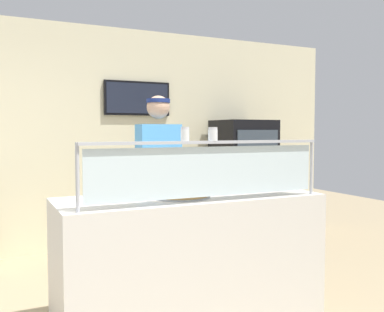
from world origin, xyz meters
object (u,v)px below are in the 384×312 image
(pizza_server, at_px, (180,192))
(worker_figure, at_px, (159,179))
(drink_fridge, at_px, (243,180))
(pepper_flake_shaker, at_px, (213,135))
(pizza_tray, at_px, (180,195))
(parmesan_shaker, at_px, (185,135))

(pizza_server, relative_size, worker_figure, 0.16)
(drink_fridge, bearing_deg, pizza_server, -132.48)
(pepper_flake_shaker, distance_m, drink_fridge, 2.80)
(pizza_tray, bearing_deg, pepper_flake_shaker, -67.55)
(pepper_flake_shaker, xyz_separation_m, drink_fridge, (1.63, 2.19, -0.62))
(parmesan_shaker, distance_m, pepper_flake_shaker, 0.21)
(parmesan_shaker, bearing_deg, drink_fridge, 49.97)
(pizza_tray, distance_m, parmesan_shaker, 0.54)
(pepper_flake_shaker, xyz_separation_m, worker_figure, (0.01, 1.06, -0.41))
(parmesan_shaker, xyz_separation_m, pepper_flake_shaker, (0.21, -0.00, -0.00))
(pepper_flake_shaker, bearing_deg, pizza_tray, 112.45)
(parmesan_shaker, height_order, drink_fridge, drink_fridge)
(parmesan_shaker, bearing_deg, pizza_server, 73.38)
(parmesan_shaker, bearing_deg, worker_figure, 78.09)
(pizza_server, bearing_deg, drink_fridge, 35.44)
(worker_figure, bearing_deg, parmesan_shaker, -101.91)
(pizza_server, height_order, worker_figure, worker_figure)
(pizza_server, xyz_separation_m, drink_fridge, (1.76, 1.92, -0.20))
(pizza_tray, xyz_separation_m, parmesan_shaker, (-0.09, -0.29, 0.45))
(parmesan_shaker, distance_m, worker_figure, 1.15)
(pepper_flake_shaker, relative_size, worker_figure, 0.05)
(pepper_flake_shaker, height_order, worker_figure, worker_figure)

